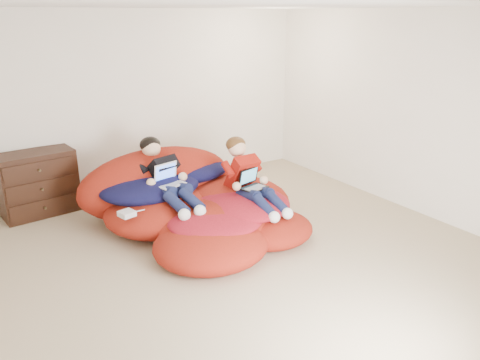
# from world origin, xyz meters

# --- Properties ---
(room_shell) EXTENTS (5.10, 5.10, 2.77)m
(room_shell) POSITION_xyz_m (0.00, 0.00, 0.22)
(room_shell) COLOR tan
(room_shell) RESTS_ON ground
(dresser) EXTENTS (0.95, 0.56, 0.82)m
(dresser) POSITION_xyz_m (-1.59, 2.26, 0.41)
(dresser) COLOR black
(dresser) RESTS_ON ground
(beanbag_pile) EXTENTS (2.47, 2.41, 0.92)m
(beanbag_pile) POSITION_xyz_m (-0.11, 0.87, 0.28)
(beanbag_pile) COLOR #A52112
(beanbag_pile) RESTS_ON ground
(cream_pillow) EXTENTS (0.46, 0.29, 0.29)m
(cream_pillow) POSITION_xyz_m (-0.67, 1.58, 0.62)
(cream_pillow) COLOR white
(cream_pillow) RESTS_ON beanbag_pile
(older_boy) EXTENTS (0.43, 1.25, 0.68)m
(older_boy) POSITION_xyz_m (-0.40, 1.07, 0.66)
(older_boy) COLOR black
(older_boy) RESTS_ON beanbag_pile
(younger_boy) EXTENTS (0.34, 1.09, 0.75)m
(younger_boy) POSITION_xyz_m (0.44, 0.52, 0.64)
(younger_boy) COLOR #AB190F
(younger_boy) RESTS_ON beanbag_pile
(laptop_white) EXTENTS (0.35, 0.32, 0.23)m
(laptop_white) POSITION_xyz_m (-0.40, 0.93, 0.63)
(laptop_white) COLOR silver
(laptop_white) RESTS_ON older_boy
(laptop_black) EXTENTS (0.34, 0.32, 0.22)m
(laptop_black) POSITION_xyz_m (0.44, 0.45, 0.57)
(laptop_black) COLOR black
(laptop_black) RESTS_ON younger_boy
(power_adapter) EXTENTS (0.18, 0.18, 0.06)m
(power_adapter) POSITION_xyz_m (-1.00, 0.70, 0.42)
(power_adapter) COLOR silver
(power_adapter) RESTS_ON beanbag_pile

